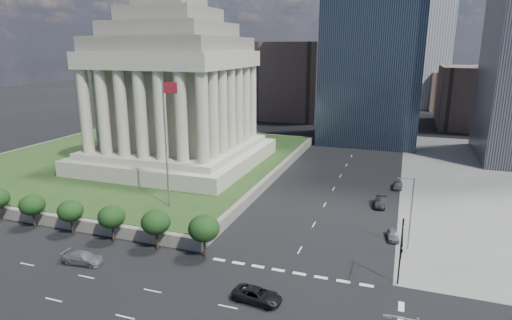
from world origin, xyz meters
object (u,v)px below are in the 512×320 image
at_px(suv_grey, 83,258).
at_px(parked_sedan_near, 393,235).
at_px(parked_sedan_far, 398,185).
at_px(pickup_truck, 257,295).
at_px(flagpole, 166,137).
at_px(parked_sedan_mid, 380,202).
at_px(traffic_signal_ne, 401,249).
at_px(street_lamp_north, 410,209).
at_px(war_memorial, 173,71).

height_order(suv_grey, parked_sedan_near, suv_grey).
bearing_deg(parked_sedan_far, parked_sedan_near, -88.03).
bearing_deg(parked_sedan_far, pickup_truck, -104.31).
relative_size(flagpole, parked_sedan_mid, 4.17).
xyz_separation_m(parked_sedan_mid, parked_sedan_far, (2.50, 10.80, -0.10)).
bearing_deg(flagpole, traffic_signal_ne, -16.71).
distance_m(traffic_signal_ne, street_lamp_north, 11.34).
xyz_separation_m(war_memorial, parked_sedan_mid, (43.00, -7.68, -20.61)).
bearing_deg(street_lamp_north, traffic_signal_ne, -94.19).
xyz_separation_m(parked_sedan_near, parked_sedan_mid, (-2.50, 12.72, 0.15)).
xyz_separation_m(war_memorial, parked_sedan_far, (45.50, 3.12, -20.71)).
height_order(street_lamp_north, parked_sedan_far, street_lamp_north).
xyz_separation_m(pickup_truck, parked_sedan_far, (12.90, 44.18, -0.05)).
distance_m(street_lamp_north, parked_sedan_far, 26.65).
bearing_deg(street_lamp_north, parked_sedan_mid, 105.77).
bearing_deg(parked_sedan_far, war_memorial, -174.11).
bearing_deg(flagpole, parked_sedan_mid, 27.90).
distance_m(flagpole, parked_sedan_near, 35.77).
bearing_deg(parked_sedan_near, war_memorial, 147.60).
relative_size(street_lamp_north, parked_sedan_far, 2.46).
bearing_deg(street_lamp_north, parked_sedan_far, 94.00).
distance_m(war_memorial, street_lamp_north, 54.92).
bearing_deg(parked_sedan_mid, flagpole, -154.01).
bearing_deg(parked_sedan_far, traffic_signal_ne, -86.50).
bearing_deg(street_lamp_north, parked_sedan_near, 125.09).
distance_m(street_lamp_north, suv_grey, 42.04).
bearing_deg(pickup_truck, traffic_signal_ne, -58.06).
bearing_deg(war_memorial, traffic_signal_ne, -36.42).
height_order(flagpole, parked_sedan_mid, flagpole).
bearing_deg(parked_sedan_near, parked_sedan_far, 81.75).
bearing_deg(flagpole, suv_grey, -99.55).
relative_size(street_lamp_north, pickup_truck, 1.88).
relative_size(pickup_truck, suv_grey, 1.03).
height_order(pickup_truck, parked_sedan_far, pickup_truck).
relative_size(traffic_signal_ne, suv_grey, 1.55).
distance_m(suv_grey, parked_sedan_mid, 46.94).
bearing_deg(traffic_signal_ne, street_lamp_north, 85.81).
distance_m(flagpole, traffic_signal_ne, 36.69).
xyz_separation_m(traffic_signal_ne, pickup_truck, (-13.90, -6.76, -4.51)).
bearing_deg(traffic_signal_ne, flagpole, 163.29).
distance_m(war_memorial, parked_sedan_far, 50.09).
bearing_deg(war_memorial, parked_sedan_far, 3.92).
height_order(war_memorial, pickup_truck, war_memorial).
height_order(traffic_signal_ne, parked_sedan_near, traffic_signal_ne).
distance_m(street_lamp_north, pickup_truck, 23.82).
relative_size(suv_grey, parked_sedan_near, 1.37).
distance_m(street_lamp_north, parked_sedan_mid, 16.65).
relative_size(flagpole, parked_sedan_near, 5.31).
xyz_separation_m(traffic_signal_ne, parked_sedan_near, (-1.00, 13.91, -4.61)).
bearing_deg(traffic_signal_ne, war_memorial, 143.58).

